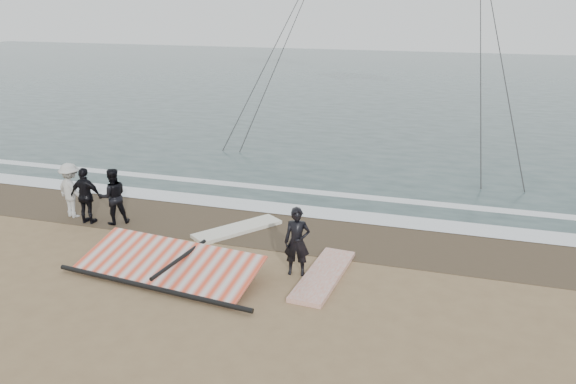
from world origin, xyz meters
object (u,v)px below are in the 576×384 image
board_cream (238,229)px  board_white (324,275)px  sail_rig (169,264)px  man_main (297,242)px

board_cream → board_white: bearing=2.4°
board_white → board_cream: (-2.79, 1.89, -0.00)m
board_cream → sail_rig: (-0.59, -2.66, 0.15)m
man_main → sail_rig: size_ratio=0.33×
board_white → man_main: bearing=-174.7°
man_main → board_white: size_ratio=0.60×
board_white → sail_rig: 3.47m
board_white → sail_rig: (-3.38, -0.78, 0.14)m
board_white → sail_rig: sail_rig is taller
man_main → board_white: man_main is taller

